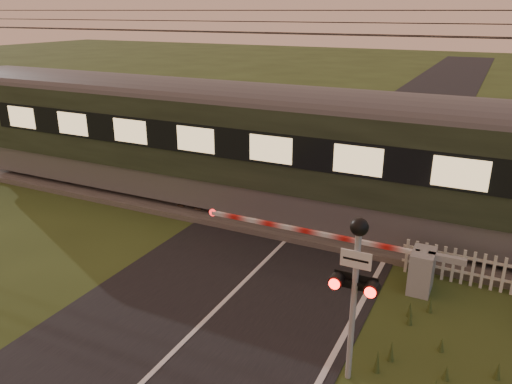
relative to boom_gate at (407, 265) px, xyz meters
The scene contains 7 objects.
ground 5.23m from the boom_gate, 131.93° to the right, with size 160.00×160.00×0.00m, color #303E18.
road 5.39m from the boom_gate, 130.13° to the right, with size 6.00×140.00×0.03m.
track_bed 4.39m from the boom_gate, 142.79° to the left, with size 140.00×3.40×0.39m.
overhead_wires 6.75m from the boom_gate, 142.79° to the left, with size 120.00×0.62×0.62m.
boom_gate is the anchor object (origin of this frame).
crossing_signal 3.91m from the boom_gate, 95.07° to the right, with size 0.78×0.34×3.05m.
picket_fence 1.76m from the boom_gate, 24.94° to the left, with size 3.66×0.07×0.88m.
Camera 1 is at (4.87, -6.84, 6.10)m, focal length 35.00 mm.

